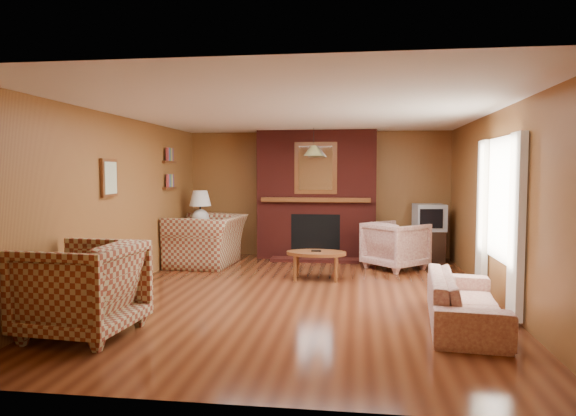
# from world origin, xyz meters

# --- Properties ---
(floor) EXTENTS (6.50, 6.50, 0.00)m
(floor) POSITION_xyz_m (0.00, 0.00, 0.00)
(floor) COLOR #481F0F
(floor) RESTS_ON ground
(ceiling) EXTENTS (6.50, 6.50, 0.00)m
(ceiling) POSITION_xyz_m (0.00, 0.00, 2.40)
(ceiling) COLOR white
(ceiling) RESTS_ON wall_back
(wall_back) EXTENTS (6.50, 0.00, 6.50)m
(wall_back) POSITION_xyz_m (0.00, 3.25, 1.20)
(wall_back) COLOR #8E5E2C
(wall_back) RESTS_ON floor
(wall_front) EXTENTS (6.50, 0.00, 6.50)m
(wall_front) POSITION_xyz_m (0.00, -3.25, 1.20)
(wall_front) COLOR #8E5E2C
(wall_front) RESTS_ON floor
(wall_left) EXTENTS (0.00, 6.50, 6.50)m
(wall_left) POSITION_xyz_m (-2.50, 0.00, 1.20)
(wall_left) COLOR #8E5E2C
(wall_left) RESTS_ON floor
(wall_right) EXTENTS (0.00, 6.50, 6.50)m
(wall_right) POSITION_xyz_m (2.50, 0.00, 1.20)
(wall_right) COLOR #8E5E2C
(wall_right) RESTS_ON floor
(fireplace) EXTENTS (2.20, 0.82, 2.40)m
(fireplace) POSITION_xyz_m (0.00, 2.98, 1.18)
(fireplace) COLOR #4D1511
(fireplace) RESTS_ON floor
(window_right) EXTENTS (0.10, 1.85, 2.00)m
(window_right) POSITION_xyz_m (2.45, -0.20, 1.13)
(window_right) COLOR beige
(window_right) RESTS_ON wall_right
(bookshelf) EXTENTS (0.09, 0.55, 0.71)m
(bookshelf) POSITION_xyz_m (-2.44, 1.90, 1.67)
(bookshelf) COLOR brown
(bookshelf) RESTS_ON wall_left
(botanical_print) EXTENTS (0.05, 0.40, 0.50)m
(botanical_print) POSITION_xyz_m (-2.47, -0.30, 1.55)
(botanical_print) COLOR brown
(botanical_print) RESTS_ON wall_left
(pendant_light) EXTENTS (0.36, 0.36, 0.48)m
(pendant_light) POSITION_xyz_m (0.00, 2.30, 2.00)
(pendant_light) COLOR black
(pendant_light) RESTS_ON ceiling
(plaid_loveseat) EXTENTS (1.24, 1.40, 0.87)m
(plaid_loveseat) POSITION_xyz_m (-1.85, 2.01, 0.43)
(plaid_loveseat) COLOR maroon
(plaid_loveseat) RESTS_ON floor
(plaid_armchair) EXTENTS (1.11, 1.09, 0.94)m
(plaid_armchair) POSITION_xyz_m (-1.95, -1.96, 0.47)
(plaid_armchair) COLOR maroon
(plaid_armchair) RESTS_ON floor
(floral_sofa) EXTENTS (0.90, 1.89, 0.53)m
(floral_sofa) POSITION_xyz_m (1.90, -1.08, 0.27)
(floral_sofa) COLOR beige
(floral_sofa) RESTS_ON floor
(floral_armchair) EXTENTS (1.22, 1.22, 0.80)m
(floral_armchair) POSITION_xyz_m (1.41, 2.07, 0.40)
(floral_armchair) COLOR beige
(floral_armchair) RESTS_ON floor
(coffee_table) EXTENTS (0.91, 0.56, 0.45)m
(coffee_table) POSITION_xyz_m (0.15, 1.02, 0.37)
(coffee_table) COLOR brown
(coffee_table) RESTS_ON floor
(side_table) EXTENTS (0.49, 0.49, 0.63)m
(side_table) POSITION_xyz_m (-2.10, 2.45, 0.31)
(side_table) COLOR brown
(side_table) RESTS_ON floor
(table_lamp) EXTENTS (0.40, 0.40, 0.66)m
(table_lamp) POSITION_xyz_m (-2.10, 2.45, 0.99)
(table_lamp) COLOR silver
(table_lamp) RESTS_ON side_table
(tv_stand) EXTENTS (0.53, 0.49, 0.57)m
(tv_stand) POSITION_xyz_m (2.05, 2.80, 0.29)
(tv_stand) COLOR black
(tv_stand) RESTS_ON floor
(crt_tv) EXTENTS (0.58, 0.57, 0.48)m
(crt_tv) POSITION_xyz_m (2.05, 2.79, 0.81)
(crt_tv) COLOR #9C9EA3
(crt_tv) RESTS_ON tv_stand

